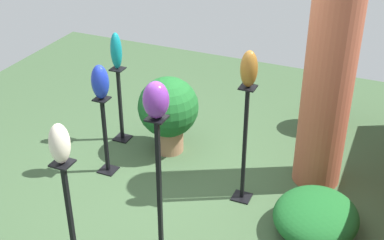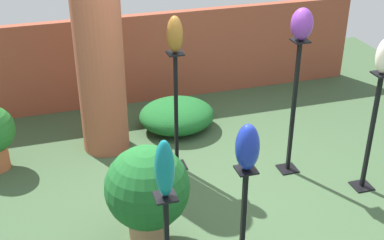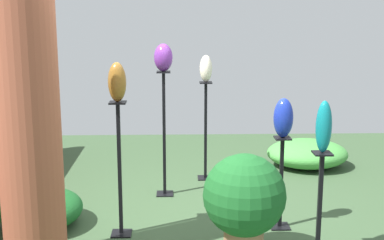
# 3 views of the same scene
# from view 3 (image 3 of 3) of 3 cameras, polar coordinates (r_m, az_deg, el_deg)

# --- Properties ---
(ground_plane) EXTENTS (8.00, 8.00, 0.00)m
(ground_plane) POSITION_cam_3_polar(r_m,az_deg,el_deg) (5.75, 0.38, -10.88)
(ground_plane) COLOR #385133
(brick_pillar) EXTENTS (0.53, 0.53, 2.64)m
(brick_pillar) POSITION_cam_3_polar(r_m,az_deg,el_deg) (4.60, -17.09, 0.01)
(brick_pillar) COLOR #9E5138
(brick_pillar) RESTS_ON ground
(pedestal_ivory) EXTENTS (0.20, 0.20, 1.29)m
(pedestal_ivory) POSITION_cam_3_polar(r_m,az_deg,el_deg) (6.98, 1.46, -1.61)
(pedestal_ivory) COLOR black
(pedestal_ivory) RESTS_ON ground
(pedestal_bronze) EXTENTS (0.20, 0.20, 1.35)m
(pedestal_bronze) POSITION_cam_3_polar(r_m,az_deg,el_deg) (5.30, -7.71, -5.82)
(pedestal_bronze) COLOR black
(pedestal_bronze) RESTS_ON ground
(pedestal_cobalt) EXTENTS (0.20, 0.20, 0.96)m
(pedestal_cobalt) POSITION_cam_3_polar(r_m,az_deg,el_deg) (5.56, 9.46, -7.09)
(pedestal_cobalt) COLOR black
(pedestal_cobalt) RESTS_ON ground
(pedestal_violet) EXTENTS (0.20, 0.20, 1.50)m
(pedestal_violet) POSITION_cam_3_polar(r_m,az_deg,el_deg) (6.37, -2.98, -2.01)
(pedestal_violet) COLOR black
(pedestal_violet) RESTS_ON ground
(pedestal_teal) EXTENTS (0.20, 0.20, 0.99)m
(pedestal_teal) POSITION_cam_3_polar(r_m,az_deg,el_deg) (4.96, 13.43, -9.45)
(pedestal_teal) COLOR black
(pedestal_teal) RESTS_ON ground
(art_vase_ivory) EXTENTS (0.18, 0.16, 0.34)m
(art_vase_ivory) POSITION_cam_3_polar(r_m,az_deg,el_deg) (6.83, 1.49, 5.50)
(art_vase_ivory) COLOR beige
(art_vase_ivory) RESTS_ON pedestal_ivory
(art_vase_bronze) EXTENTS (0.16, 0.17, 0.38)m
(art_vase_bronze) POSITION_cam_3_polar(r_m,az_deg,el_deg) (5.10, -8.00, 4.03)
(art_vase_bronze) COLOR brown
(art_vase_bronze) RESTS_ON pedestal_bronze
(art_vase_cobalt) EXTENTS (0.19, 0.20, 0.40)m
(art_vase_cobalt) POSITION_cam_3_polar(r_m,az_deg,el_deg) (5.37, 9.72, 0.22)
(art_vase_cobalt) COLOR #192D9E
(art_vase_cobalt) RESTS_ON pedestal_cobalt
(art_vase_violet) EXTENTS (0.22, 0.22, 0.32)m
(art_vase_violet) POSITION_cam_3_polar(r_m,az_deg,el_deg) (6.20, -3.08, 6.68)
(art_vase_violet) COLOR #6B2D8C
(art_vase_violet) RESTS_ON pedestal_violet
(art_vase_teal) EXTENTS (0.14, 0.14, 0.46)m
(art_vase_teal) POSITION_cam_3_polar(r_m,az_deg,el_deg) (4.73, 13.88, -0.71)
(art_vase_teal) COLOR #0F727A
(art_vase_teal) RESTS_ON pedestal_teal
(potted_plant_front_right) EXTENTS (0.74, 0.74, 0.98)m
(potted_plant_front_right) POSITION_cam_3_polar(r_m,az_deg,el_deg) (4.79, 5.60, -8.43)
(potted_plant_front_right) COLOR #936B4C
(potted_plant_front_right) RESTS_ON ground
(foliage_bed_east) EXTENTS (0.99, 1.14, 0.38)m
(foliage_bed_east) POSITION_cam_3_polar(r_m,az_deg,el_deg) (7.79, 12.19, -3.50)
(foliage_bed_east) COLOR #479942
(foliage_bed_east) RESTS_ON ground
(foliage_bed_west) EXTENTS (0.94, 0.84, 0.37)m
(foliage_bed_west) POSITION_cam_3_polar(r_m,az_deg,el_deg) (5.81, -15.77, -9.13)
(foliage_bed_west) COLOR #195923
(foliage_bed_west) RESTS_ON ground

